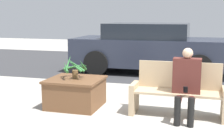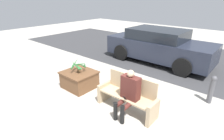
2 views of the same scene
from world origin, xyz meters
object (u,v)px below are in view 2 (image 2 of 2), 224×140
planter_box (79,79)px  parked_car (159,46)px  potted_plant (79,65)px  person_seated (128,92)px  bollard_post (212,89)px  bench (128,95)px

planter_box → parked_car: 4.01m
potted_plant → planter_box: bearing=-76.0°
planter_box → parked_car: size_ratio=0.22×
parked_car → person_seated: bearing=-72.6°
potted_plant → bollard_post: bearing=26.9°
planter_box → parked_car: parked_car is taller
bench → parked_car: size_ratio=0.35×
bench → potted_plant: 1.93m
planter_box → person_seated: bearing=-4.3°
planter_box → potted_plant: potted_plant is taller
bench → bollard_post: (1.56, 1.73, 0.02)m
potted_plant → person_seated: bearing=-4.6°
bench → planter_box: bearing=-179.1°
parked_car → bollard_post: parked_car is taller
potted_plant → parked_car: 3.97m
bench → planter_box: size_ratio=1.63×
planter_box → parked_car: (0.76, 3.91, 0.45)m
potted_plant → bollard_post: 3.88m
potted_plant → bollard_post: potted_plant is taller
person_seated → planter_box: size_ratio=1.20×
bench → person_seated: person_seated is taller
person_seated → planter_box: 2.07m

